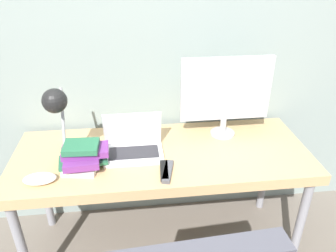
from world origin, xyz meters
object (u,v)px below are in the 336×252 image
object	(u,v)px
laptop	(133,145)
game_controller	(40,179)
monitor	(226,92)
desk_lamp	(57,108)
book_stack	(83,156)

from	to	relation	value
laptop	game_controller	distance (m)	0.51
monitor	desk_lamp	world-z (taller)	monitor
laptop	book_stack	size ratio (longest dim) A/B	1.19
book_stack	laptop	bearing A→B (deg)	22.25
desk_lamp	book_stack	xyz separation A→B (m)	(0.09, -0.03, -0.27)
monitor	book_stack	size ratio (longest dim) A/B	1.97
laptop	desk_lamp	world-z (taller)	desk_lamp
monitor	laptop	bearing A→B (deg)	-164.79
laptop	monitor	size ratio (longest dim) A/B	0.60
monitor	book_stack	world-z (taller)	monitor
laptop	game_controller	xyz separation A→B (m)	(-0.46, -0.21, -0.03)
laptop	monitor	distance (m)	0.61
monitor	desk_lamp	distance (m)	0.93
book_stack	game_controller	distance (m)	0.23
game_controller	laptop	bearing A→B (deg)	24.47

